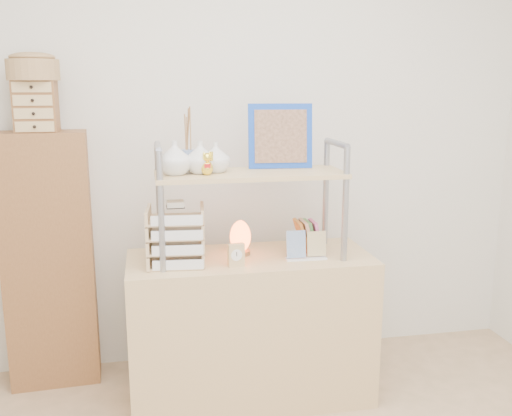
{
  "coord_description": "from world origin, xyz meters",
  "views": [
    {
      "loc": [
        -0.49,
        -1.45,
        1.58
      ],
      "look_at": [
        0.03,
        1.2,
        0.99
      ],
      "focal_mm": 40.0,
      "sensor_mm": 36.0,
      "label": 1
    }
  ],
  "objects": [
    {
      "name": "room_shell",
      "position": [
        0.0,
        0.39,
        1.69
      ],
      "size": [
        3.42,
        3.41,
        2.61
      ],
      "color": "silver",
      "rests_on": "ground"
    },
    {
      "name": "desk",
      "position": [
        0.0,
        1.2,
        0.38
      ],
      "size": [
        1.2,
        0.5,
        0.75
      ],
      "primitive_type": "cube",
      "color": "tan",
      "rests_on": "ground"
    },
    {
      "name": "cabinet",
      "position": [
        -1.01,
        1.57,
        0.68
      ],
      "size": [
        0.46,
        0.27,
        1.35
      ],
      "primitive_type": "cube",
      "rotation": [
        0.0,
        0.0,
        0.06
      ],
      "color": "brown",
      "rests_on": "ground"
    },
    {
      "name": "hutch",
      "position": [
        -0.08,
        1.21,
        1.19
      ],
      "size": [
        0.9,
        0.34,
        0.74
      ],
      "color": "#92959F",
      "rests_on": "desk"
    },
    {
      "name": "letter_tray",
      "position": [
        -0.36,
        1.14,
        0.87
      ],
      "size": [
        0.27,
        0.26,
        0.31
      ],
      "color": "tan",
      "rests_on": "desk"
    },
    {
      "name": "salt_lamp",
      "position": [
        -0.04,
        1.24,
        0.84
      ],
      "size": [
        0.11,
        0.11,
        0.17
      ],
      "color": "brown",
      "rests_on": "desk"
    },
    {
      "name": "desk_clock",
      "position": [
        -0.09,
        1.06,
        0.8
      ],
      "size": [
        0.08,
        0.05,
        0.11
      ],
      "color": "tan",
      "rests_on": "desk"
    },
    {
      "name": "postcard_stand",
      "position": [
        0.26,
        1.11,
        0.79
      ],
      "size": [
        0.2,
        0.06,
        0.14
      ],
      "color": "white",
      "rests_on": "desk"
    },
    {
      "name": "drawer_chest",
      "position": [
        -1.01,
        1.55,
        1.48
      ],
      "size": [
        0.2,
        0.16,
        0.25
      ],
      "color": "brown",
      "rests_on": "cabinet"
    },
    {
      "name": "woven_basket",
      "position": [
        -1.01,
        1.55,
        1.65
      ],
      "size": [
        0.25,
        0.25,
        0.1
      ],
      "primitive_type": "cylinder",
      "color": "#976F44",
      "rests_on": "drawer_chest"
    }
  ]
}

